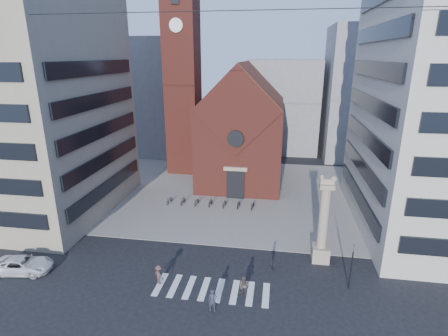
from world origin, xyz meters
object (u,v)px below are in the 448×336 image
(lion_column, at_px, (323,228))
(scooter_0, at_px, (170,200))
(pedestrian_0, at_px, (213,300))
(pedestrian_1, at_px, (244,286))
(white_car, at_px, (22,265))
(traffic_light, at_px, (352,265))
(pedestrian_2, at_px, (271,262))

(lion_column, height_order, scooter_0, lion_column)
(lion_column, distance_m, pedestrian_0, 12.56)
(scooter_0, bearing_deg, pedestrian_1, -49.01)
(white_car, xyz_separation_m, scooter_0, (8.52, 16.95, -0.20))
(pedestrian_0, bearing_deg, lion_column, 39.19)
(traffic_light, bearing_deg, lion_column, 116.46)
(pedestrian_1, relative_size, pedestrian_2, 1.08)
(pedestrian_0, xyz_separation_m, pedestrian_1, (2.21, 2.19, -0.05))
(pedestrian_0, bearing_deg, pedestrian_2, 50.63)
(scooter_0, bearing_deg, pedestrian_0, -57.21)
(lion_column, xyz_separation_m, pedestrian_2, (-4.60, -2.33, -2.64))
(traffic_light, bearing_deg, white_car, -175.66)
(traffic_light, distance_m, pedestrian_1, 9.09)
(traffic_light, height_order, pedestrian_2, traffic_light)
(pedestrian_0, bearing_deg, traffic_light, 17.95)
(lion_column, xyz_separation_m, traffic_light, (1.99, -4.00, -1.17))
(traffic_light, relative_size, pedestrian_1, 2.42)
(pedestrian_1, xyz_separation_m, scooter_0, (-11.72, 17.06, -0.37))
(white_car, bearing_deg, pedestrian_2, -88.30)
(white_car, xyz_separation_m, pedestrian_0, (18.03, -2.29, 0.21))
(lion_column, relative_size, scooter_0, 4.85)
(pedestrian_1, bearing_deg, traffic_light, 38.93)
(pedestrian_1, bearing_deg, scooter_0, 148.58)
(white_car, bearing_deg, pedestrian_0, -105.37)
(lion_column, xyz_separation_m, scooter_0, (-18.41, 10.76, -2.94))
(traffic_light, distance_m, white_car, 29.05)
(pedestrian_2, distance_m, scooter_0, 19.03)
(traffic_light, xyz_separation_m, pedestrian_1, (-8.68, -2.30, -1.40))
(lion_column, height_order, pedestrian_2, lion_column)
(traffic_light, bearing_deg, pedestrian_0, -157.61)
(scooter_0, bearing_deg, lion_column, -23.79)
(traffic_light, xyz_separation_m, pedestrian_0, (-10.90, -4.49, -1.35))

